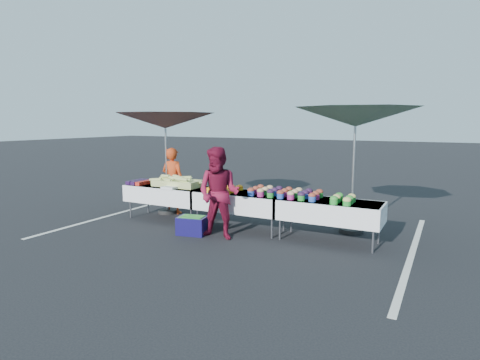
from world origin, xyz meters
The scene contains 17 objects.
ground centered at (0.00, 0.00, 0.00)m, with size 80.00×80.00×0.00m, color black.
stripe_left centered at (-3.20, 0.00, 0.00)m, with size 0.10×5.00×0.00m, color silver.
stripe_right centered at (3.20, 0.00, 0.00)m, with size 0.10×5.00×0.00m, color silver.
table_left centered at (-1.80, 0.00, 0.58)m, with size 1.86×0.81×0.75m.
table_center centered at (0.00, 0.00, 0.58)m, with size 1.86×0.81×0.75m.
table_right centered at (1.80, 0.00, 0.58)m, with size 1.86×0.81×0.75m.
berry_punnets centered at (-2.51, -0.06, 0.79)m, with size 0.40×0.54×0.08m.
corn_pile centered at (-1.56, 0.04, 0.84)m, with size 1.16×0.57×0.26m.
plastic_bags centered at (-1.50, -0.30, 0.78)m, with size 0.30×0.25×0.05m, color white.
carrot_bowls centered at (-0.35, -0.01, 0.80)m, with size 0.55×0.69×0.11m.
potato_cups centered at (0.95, 0.00, 0.83)m, with size 1.34×0.58×0.16m.
bean_baskets centered at (2.06, -0.10, 0.82)m, with size 0.36×0.50×0.15m.
vendor centered at (-2.07, 0.55, 0.77)m, with size 0.56×0.37×1.55m, color #B83915.
customer centered at (-0.04, -0.75, 0.85)m, with size 0.82×0.64×1.69m, color maroon.
umbrella_left centered at (-2.18, 0.46, 2.15)m, with size 3.07×3.07×2.37m.
umbrella_right centered at (2.03, 0.80, 2.21)m, with size 2.70×2.70×2.44m.
storage_bin centered at (-0.64, -0.74, 0.18)m, with size 0.60×0.49×0.35m.
Camera 1 is at (3.65, -6.93, 2.15)m, focal length 30.00 mm.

